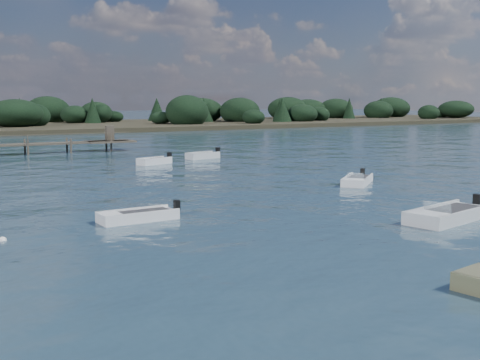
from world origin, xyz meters
TOP-DOWN VIEW (x-y plane):
  - ground at (0.00, 60.00)m, footprint 400.00×400.00m
  - tender_far_grey_b at (8.86, 35.16)m, footprint 3.67×1.87m
  - dinghy_mid_white_a at (5.94, 3.54)m, footprint 5.46×2.90m
  - dinghy_mid_grey at (-6.54, 10.59)m, footprint 3.94×1.53m
  - dinghy_mid_white_b at (10.26, 14.91)m, footprint 3.99×3.69m
  - tender_far_white at (3.09, 32.80)m, footprint 3.46×2.13m
  - buoy_c at (-12.58, 9.52)m, footprint 0.32×0.32m
  - far_headland at (25.00, 100.00)m, footprint 190.00×40.00m

SIDE VIEW (x-z plane):
  - ground at x=0.00m, z-range 0.00..0.00m
  - buoy_c at x=-12.58m, z-range -0.16..0.16m
  - dinghy_mid_grey at x=-6.54m, z-range -0.36..0.63m
  - dinghy_mid_white_b at x=10.26m, z-range -0.39..0.67m
  - dinghy_mid_white_a at x=5.94m, z-range -0.46..0.79m
  - tender_far_white at x=3.09m, z-range -0.42..0.75m
  - tender_far_grey_b at x=8.86m, z-range -0.44..0.79m
  - far_headland at x=25.00m, z-range -0.94..4.86m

